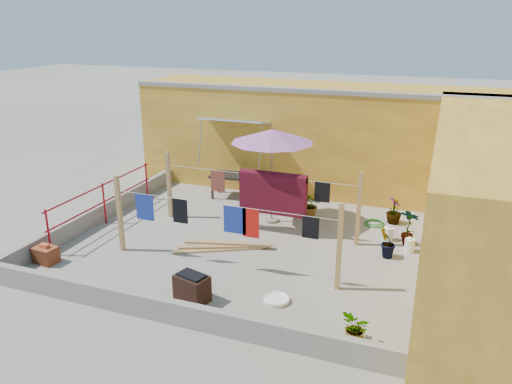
% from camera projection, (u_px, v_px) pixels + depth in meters
% --- Properties ---
extents(ground, '(80.00, 80.00, 0.00)m').
position_uv_depth(ground, '(246.00, 242.00, 11.93)').
color(ground, '#9E998E').
rests_on(ground, ground).
extents(wall_back, '(11.00, 3.27, 3.21)m').
position_uv_depth(wall_back, '(317.00, 137.00, 15.40)').
color(wall_back, gold).
rests_on(wall_back, ground).
extents(wall_right, '(2.40, 9.00, 3.20)m').
position_uv_depth(wall_right, '(494.00, 207.00, 9.68)').
color(wall_right, gold).
rests_on(wall_right, ground).
extents(parapet_front, '(8.30, 0.16, 0.44)m').
position_uv_depth(parapet_front, '(170.00, 311.00, 8.69)').
color(parapet_front, gray).
rests_on(parapet_front, ground).
extents(parapet_left, '(0.16, 7.30, 0.44)m').
position_uv_depth(parapet_left, '(103.00, 212.00, 13.22)').
color(parapet_left, gray).
rests_on(parapet_left, ground).
extents(red_railing, '(0.05, 4.20, 1.10)m').
position_uv_depth(red_railing, '(104.00, 197.00, 12.80)').
color(red_railing, maroon).
rests_on(red_railing, ground).
extents(clothesline_rig, '(5.09, 2.35, 1.80)m').
position_uv_depth(clothesline_rig, '(266.00, 197.00, 11.99)').
color(clothesline_rig, tan).
rests_on(clothesline_rig, ground).
extents(patio_umbrella, '(2.74, 2.74, 2.54)m').
position_uv_depth(patio_umbrella, '(272.00, 137.00, 12.44)').
color(patio_umbrella, gray).
rests_on(patio_umbrella, ground).
extents(outdoor_table, '(1.58, 0.90, 0.71)m').
position_uv_depth(outdoor_table, '(237.00, 177.00, 14.73)').
color(outdoor_table, black).
rests_on(outdoor_table, ground).
extents(brick_stack, '(0.53, 0.41, 0.44)m').
position_uv_depth(brick_stack, '(46.00, 255.00, 10.87)').
color(brick_stack, '#9C4824').
rests_on(brick_stack, ground).
extents(lumber_pile, '(2.12, 1.14, 0.13)m').
position_uv_depth(lumber_pile, '(223.00, 246.00, 11.55)').
color(lumber_pile, tan).
rests_on(lumber_pile, ground).
extents(brazier, '(0.71, 0.57, 0.56)m').
position_uv_depth(brazier, '(192.00, 288.00, 9.36)').
color(brazier, black).
rests_on(brazier, ground).
extents(white_basin, '(0.50, 0.50, 0.09)m').
position_uv_depth(white_basin, '(277.00, 299.00, 9.39)').
color(white_basin, white).
rests_on(white_basin, ground).
extents(water_jug_a, '(0.23, 0.23, 0.36)m').
position_uv_depth(water_jug_a, '(410.00, 245.00, 11.39)').
color(water_jug_a, white).
rests_on(water_jug_a, ground).
extents(water_jug_b, '(0.24, 0.24, 0.37)m').
position_uv_depth(water_jug_b, '(388.00, 234.00, 12.00)').
color(water_jug_b, white).
rests_on(water_jug_b, ground).
extents(green_hose, '(0.52, 0.52, 0.08)m').
position_uv_depth(green_hose, '(374.00, 223.00, 12.96)').
color(green_hose, '#1A751C').
rests_on(green_hose, ground).
extents(plant_back_a, '(0.89, 0.86, 0.76)m').
position_uv_depth(plant_back_a, '(310.00, 204.00, 13.29)').
color(plant_back_a, '#205D1A').
rests_on(plant_back_a, ground).
extents(plant_back_b, '(0.47, 0.47, 0.70)m').
position_uv_depth(plant_back_b, '(394.00, 211.00, 12.94)').
color(plant_back_b, '#205D1A').
rests_on(plant_back_b, ground).
extents(plant_right_a, '(0.56, 0.47, 0.91)m').
position_uv_depth(plant_right_a, '(409.00, 226.00, 11.67)').
color(plant_right_a, '#205D1A').
rests_on(plant_right_a, ground).
extents(plant_right_b, '(0.49, 0.51, 0.72)m').
position_uv_depth(plant_right_b, '(387.00, 243.00, 11.03)').
color(plant_right_b, '#205D1A').
rests_on(plant_right_b, ground).
extents(plant_right_c, '(0.52, 0.57, 0.56)m').
position_uv_depth(plant_right_c, '(356.00, 329.00, 8.09)').
color(plant_right_c, '#205D1A').
rests_on(plant_right_c, ground).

